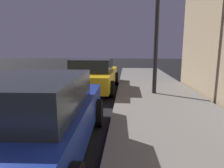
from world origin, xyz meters
TOP-DOWN VIEW (x-y plane):
  - car_blue at (2.85, 3.09)m, footprint 2.12×4.41m
  - car_yellow_cab at (2.85, 8.77)m, footprint 2.16×4.59m

SIDE VIEW (x-z plane):
  - car_yellow_cab at x=2.85m, z-range -0.01..1.42m
  - car_blue at x=2.85m, z-range 0.00..1.43m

